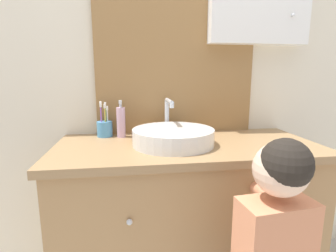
# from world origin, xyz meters

# --- Properties ---
(wall_back) EXTENTS (3.20, 0.18, 2.50)m
(wall_back) POSITION_xyz_m (0.03, 0.62, 1.28)
(wall_back) COLOR beige
(wall_back) RESTS_ON ground_plane
(vanity_counter) EXTENTS (1.26, 0.57, 0.82)m
(vanity_counter) POSITION_xyz_m (0.00, 0.32, 0.41)
(vanity_counter) COLOR #A37A4C
(vanity_counter) RESTS_ON ground_plane
(sink_basin) EXTENTS (0.39, 0.44, 0.21)m
(sink_basin) POSITION_xyz_m (-0.07, 0.31, 0.86)
(sink_basin) COLOR silver
(sink_basin) RESTS_ON vanity_counter
(toothbrush_holder) EXTENTS (0.08, 0.08, 0.19)m
(toothbrush_holder) POSITION_xyz_m (-0.41, 0.53, 0.86)
(toothbrush_holder) COLOR #4C93C6
(toothbrush_holder) RESTS_ON vanity_counter
(soap_dispenser) EXTENTS (0.05, 0.05, 0.20)m
(soap_dispenser) POSITION_xyz_m (-0.32, 0.50, 0.90)
(soap_dispenser) COLOR #CCA3BC
(soap_dispenser) RESTS_ON vanity_counter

